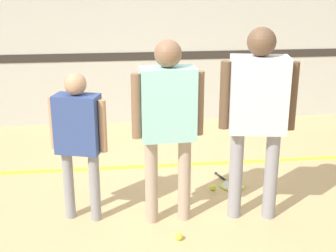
{
  "coord_description": "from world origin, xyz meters",
  "views": [
    {
      "loc": [
        -0.48,
        -3.95,
        2.21
      ],
      "look_at": [
        -0.01,
        -0.06,
        0.93
      ],
      "focal_mm": 50.0,
      "sensor_mm": 36.0,
      "label": 1
    }
  ],
  "objects": [
    {
      "name": "person_instructor",
      "position": [
        -0.01,
        -0.06,
        1.04
      ],
      "size": [
        0.64,
        0.28,
        1.69
      ],
      "rotation": [
        0.0,
        0.0,
        0.05
      ],
      "color": "tan",
      "rests_on": "ground_plane"
    },
    {
      "name": "person_student_left",
      "position": [
        -0.8,
        0.06,
        0.86
      ],
      "size": [
        0.51,
        0.32,
        1.4
      ],
      "rotation": [
        0.0,
        0.0,
        -0.3
      ],
      "color": "gray",
      "rests_on": "ground_plane"
    },
    {
      "name": "wall_back",
      "position": [
        0.0,
        3.06,
        1.6
      ],
      "size": [
        16.0,
        0.07,
        3.2
      ],
      "color": "beige",
      "rests_on": "ground_plane"
    },
    {
      "name": "tennis_ball_by_spare_racket",
      "position": [
        0.54,
        0.5,
        0.03
      ],
      "size": [
        0.07,
        0.07,
        0.07
      ],
      "primitive_type": "sphere",
      "color": "#CCE038",
      "rests_on": "ground_plane"
    },
    {
      "name": "floor_stripe",
      "position": [
        0.0,
        1.23,
        0.0
      ],
      "size": [
        14.4,
        0.1,
        0.01
      ],
      "color": "yellow",
      "rests_on": "ground_plane"
    },
    {
      "name": "person_student_right",
      "position": [
        0.79,
        -0.09,
        1.1
      ],
      "size": [
        0.67,
        0.35,
        1.78
      ],
      "rotation": [
        0.0,
        0.0,
        2.97
      ],
      "color": "gray",
      "rests_on": "ground_plane"
    },
    {
      "name": "racket_spare_on_floor",
      "position": [
        0.77,
        0.59,
        0.01
      ],
      "size": [
        0.35,
        0.53,
        0.03
      ],
      "rotation": [
        0.0,
        0.0,
        1.88
      ],
      "color": "#C6D838",
      "rests_on": "ground_plane"
    },
    {
      "name": "tennis_ball_near_instructor",
      "position": [
        0.04,
        -0.43,
        0.03
      ],
      "size": [
        0.07,
        0.07,
        0.07
      ],
      "primitive_type": "sphere",
      "color": "#CCE038",
      "rests_on": "ground_plane"
    },
    {
      "name": "ground_plane",
      "position": [
        0.0,
        0.0,
        0.0
      ],
      "size": [
        16.0,
        16.0,
        0.0
      ],
      "primitive_type": "plane",
      "color": "tan"
    }
  ]
}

